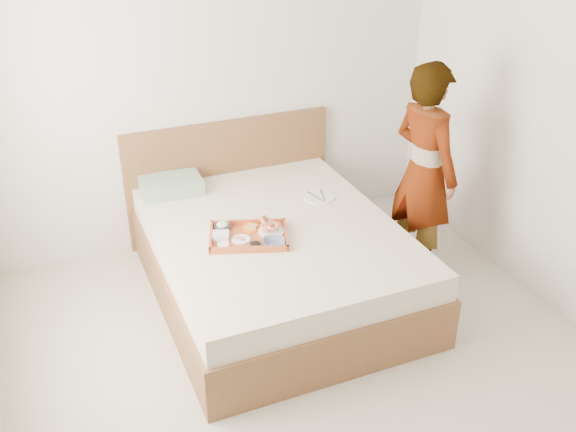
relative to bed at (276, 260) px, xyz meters
The scene contains 16 objects.
ground 1.04m from the bed, 94.31° to the right, with size 3.50×4.00×0.01m, color #BEB7A0.
wall_back 1.44m from the bed, 94.31° to the left, with size 3.50×0.01×2.60m, color silver.
bed is the anchor object (origin of this frame).
headboard 0.99m from the bed, 90.00° to the left, with size 1.65×0.06×0.95m, color brown.
pillow 0.99m from the bed, 122.91° to the left, with size 0.44×0.30×0.11m, color #84A687.
tray 0.37m from the bed, 159.43° to the right, with size 0.50×0.36×0.05m, color #B54F23.
prawn_plate 0.30m from the bed, 126.74° to the right, with size 0.17×0.17×0.01m, color white.
navy_bowl_big 0.40m from the bed, 113.66° to the right, with size 0.14×0.14×0.03m, color #182340.
sauce_dish 0.43m from the bed, 135.43° to the right, with size 0.07×0.07×0.03m, color black.
meat_plate 0.41m from the bed, 160.19° to the right, with size 0.12×0.12×0.01m, color white.
bread_plate 0.33m from the bed, behind, with size 0.12×0.12×0.01m, color orange.
salad_bowl 0.46m from the bed, 166.77° to the left, with size 0.11×0.11×0.03m, color #182340.
plastic_tub 0.49m from the bed, behind, with size 0.10×0.09×0.05m, color silver.
cheese_round 0.52m from the bed, 160.35° to the right, with size 0.07×0.07×0.03m, color white.
dinner_plate 0.60m from the bed, 31.45° to the left, with size 0.23×0.23×0.01m, color white.
person 1.20m from the bed, ahead, with size 0.57×0.37×1.56m, color silver.
Camera 1 is at (-1.31, -2.49, 2.64)m, focal length 40.20 mm.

